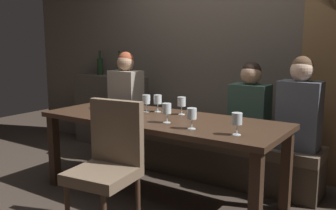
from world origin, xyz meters
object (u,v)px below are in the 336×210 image
at_px(dining_table, 161,127).
at_px(wine_glass_center_front, 192,114).
at_px(chair_near_side, 109,159).
at_px(diner_far_end, 300,106).
at_px(diner_redhead, 126,90).
at_px(wine_glass_end_right, 158,100).
at_px(wine_glass_far_right, 146,100).
at_px(wine_glass_end_left, 237,119).
at_px(wine_glass_near_right, 167,109).
at_px(wine_glass_far_left, 182,102).
at_px(diner_bearded, 250,104).
at_px(wine_bottle_pale_label, 120,67).
at_px(dessert_plate, 110,116).
at_px(espresso_cup, 96,106).
at_px(banquette_bench, 198,153).
at_px(wine_bottle_dark_red, 100,66).

relative_size(dining_table, wine_glass_center_front, 13.41).
height_order(chair_near_side, diner_far_end, diner_far_end).
distance_m(diner_redhead, wine_glass_end_right, 0.93).
bearing_deg(wine_glass_far_right, diner_redhead, 142.78).
height_order(wine_glass_end_left, wine_glass_near_right, same).
relative_size(wine_glass_end_right, wine_glass_far_left, 1.00).
bearing_deg(wine_glass_near_right, wine_glass_center_front, -14.84).
relative_size(wine_glass_far_right, wine_glass_end_right, 1.00).
bearing_deg(wine_glass_far_left, diner_bearded, 48.41).
bearing_deg(wine_glass_near_right, wine_bottle_pale_label, 142.26).
height_order(diner_redhead, wine_glass_far_left, diner_redhead).
height_order(diner_far_end, dessert_plate, diner_far_end).
relative_size(wine_glass_end_right, espresso_cup, 1.37).
xyz_separation_m(dining_table, wine_glass_far_right, (-0.26, 0.14, 0.20)).
bearing_deg(wine_glass_center_front, wine_glass_far_right, 152.89).
height_order(wine_bottle_pale_label, wine_glass_far_right, wine_bottle_pale_label).
height_order(chair_near_side, wine_glass_center_front, chair_near_side).
relative_size(banquette_bench, espresso_cup, 20.83).
height_order(wine_glass_center_front, wine_glass_far_left, same).
height_order(wine_glass_near_right, espresso_cup, wine_glass_near_right).
distance_m(diner_far_end, espresso_cup, 1.95).
distance_m(wine_bottle_dark_red, dessert_plate, 1.94).
relative_size(banquette_bench, wine_glass_far_left, 15.24).
relative_size(dining_table, espresso_cup, 18.33).
bearing_deg(wine_glass_end_left, wine_glass_far_left, 149.97).
distance_m(dining_table, diner_bearded, 0.92).
height_order(dining_table, banquette_bench, dining_table).
distance_m(chair_near_side, wine_glass_end_left, 0.98).
bearing_deg(diner_redhead, wine_glass_far_right, -37.22).
distance_m(wine_glass_center_front, wine_glass_far_left, 0.57).
distance_m(diner_bearded, wine_bottle_dark_red, 2.33).
height_order(banquette_bench, wine_glass_far_left, wine_glass_far_left).
height_order(wine_glass_center_front, wine_glass_end_right, same).
relative_size(banquette_bench, dessert_plate, 13.16).
relative_size(banquette_bench, wine_glass_end_right, 15.24).
height_order(diner_bearded, wine_bottle_dark_red, wine_bottle_dark_red).
height_order(chair_near_side, wine_glass_near_right, chair_near_side).
bearing_deg(dining_table, wine_glass_end_right, 131.00).
bearing_deg(diner_far_end, espresso_cup, -159.55).
bearing_deg(wine_glass_near_right, dessert_plate, -168.21).
xyz_separation_m(diner_bearded, wine_bottle_dark_red, (-2.29, 0.34, 0.26)).
distance_m(dining_table, wine_glass_end_left, 0.87).
height_order(banquette_bench, espresso_cup, espresso_cup).
distance_m(banquette_bench, espresso_cup, 1.19).
bearing_deg(dining_table, diner_redhead, 145.12).
xyz_separation_m(wine_glass_center_front, wine_glass_near_right, (-0.28, 0.07, -0.00)).
relative_size(wine_glass_far_right, dessert_plate, 0.86).
height_order(dining_table, wine_glass_far_right, wine_glass_far_right).
xyz_separation_m(banquette_bench, wine_glass_end_right, (-0.17, -0.50, 0.63)).
distance_m(diner_far_end, wine_glass_far_right, 1.40).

